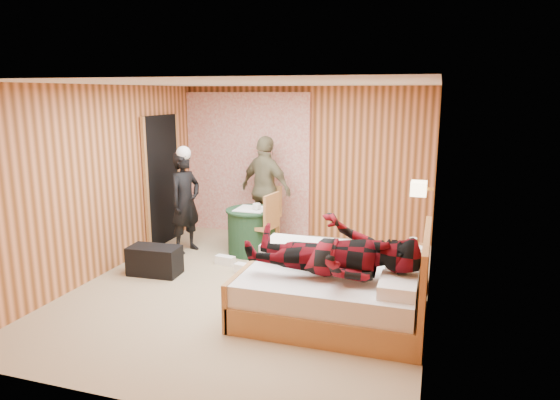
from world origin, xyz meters
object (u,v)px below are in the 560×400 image
(chair_far, at_px, (267,209))
(man_at_table, at_px, (266,189))
(nightstand, at_px, (411,266))
(chair_near, at_px, (265,220))
(duffel_bag, at_px, (155,260))
(round_table, at_px, (252,231))
(woman_standing, at_px, (185,202))
(bed, at_px, (334,290))
(wall_lamp, at_px, (419,188))
(man_on_bed, at_px, (333,239))

(chair_far, bearing_deg, man_at_table, 150.63)
(nightstand, distance_m, chair_near, 2.22)
(chair_far, bearing_deg, duffel_bag, -97.00)
(nightstand, bearing_deg, round_table, 164.59)
(nightstand, relative_size, chair_far, 0.56)
(woman_standing, xyz_separation_m, man_at_table, (0.99, 0.87, 0.09))
(round_table, distance_m, chair_far, 0.65)
(bed, relative_size, duffel_bag, 2.86)
(nightstand, height_order, man_at_table, man_at_table)
(wall_lamp, bearing_deg, bed, -130.66)
(nightstand, height_order, chair_near, chair_near)
(chair_far, xyz_separation_m, man_on_bed, (1.63, -2.64, 0.40))
(chair_far, xyz_separation_m, man_at_table, (-0.03, 0.03, 0.32))
(bed, distance_m, woman_standing, 3.10)
(wall_lamp, bearing_deg, chair_far, 148.26)
(bed, relative_size, round_table, 2.50)
(duffel_bag, xyz_separation_m, woman_standing, (-0.07, 1.05, 0.58))
(woman_standing, height_order, man_on_bed, man_on_bed)
(bed, bearing_deg, round_table, 132.40)
(duffel_bag, distance_m, woman_standing, 1.20)
(chair_far, distance_m, man_at_table, 0.33)
(bed, relative_size, man_on_bed, 1.10)
(wall_lamp, height_order, man_at_table, man_at_table)
(bed, bearing_deg, duffel_bag, 168.33)
(man_at_table, bearing_deg, wall_lamp, 171.57)
(bed, distance_m, duffel_bag, 2.61)
(duffel_bag, bearing_deg, wall_lamp, 3.44)
(wall_lamp, relative_size, duffel_bag, 0.38)
(wall_lamp, bearing_deg, woman_standing, 169.29)
(wall_lamp, xyz_separation_m, man_at_table, (-2.43, 1.52, -0.44))
(duffel_bag, bearing_deg, man_at_table, 61.14)
(bed, xyz_separation_m, chair_near, (-1.38, 1.68, 0.26))
(wall_lamp, distance_m, nightstand, 1.06)
(nightstand, bearing_deg, chair_far, 151.55)
(bed, relative_size, chair_far, 2.10)
(chair_near, xyz_separation_m, woman_standing, (-1.24, -0.10, 0.21))
(duffel_bag, bearing_deg, nightstand, 7.05)
(woman_standing, bearing_deg, chair_far, -32.98)
(chair_far, bearing_deg, man_on_bed, -38.76)
(bed, height_order, man_on_bed, man_on_bed)
(nightstand, distance_m, round_table, 2.48)
(bed, bearing_deg, man_at_table, 123.80)
(bed, bearing_deg, chair_near, 129.53)
(bed, distance_m, man_on_bed, 0.68)
(wall_lamp, relative_size, woman_standing, 0.17)
(chair_far, distance_m, duffel_bag, 2.14)
(wall_lamp, height_order, bed, wall_lamp)
(nightstand, xyz_separation_m, man_on_bed, (-0.73, -1.36, 0.68))
(round_table, relative_size, duffel_bag, 1.14)
(round_table, height_order, woman_standing, woman_standing)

